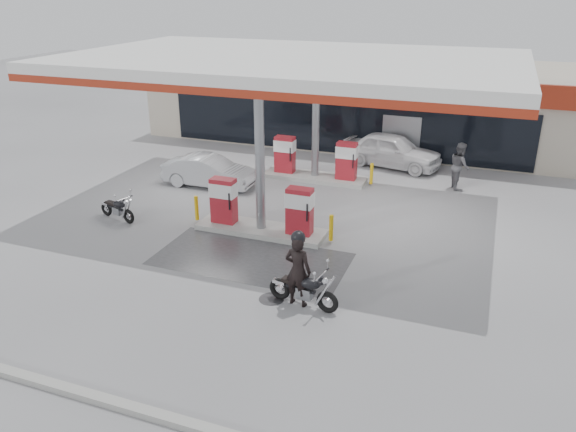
{
  "coord_description": "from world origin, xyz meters",
  "views": [
    {
      "loc": [
        7.05,
        -14.25,
        8.02
      ],
      "look_at": [
        1.37,
        0.98,
        1.2
      ],
      "focal_mm": 35.0,
      "sensor_mm": 36.0,
      "label": 1
    }
  ],
  "objects_px": {
    "hatchback_silver": "(209,171)",
    "parked_car_left": "(218,122)",
    "main_motorcycle": "(304,290)",
    "pump_island_far": "(315,164)",
    "pump_island_near": "(261,213)",
    "attendant": "(460,166)",
    "biker_main": "(298,271)",
    "sedan_white": "(392,150)",
    "parked_motorcycle": "(118,209)"
  },
  "relations": [
    {
      "from": "attendant",
      "to": "parked_car_left",
      "type": "xyz_separation_m",
      "value": [
        -13.74,
        5.0,
        -0.41
      ]
    },
    {
      "from": "pump_island_far",
      "to": "attendant",
      "type": "relative_size",
      "value": 2.63
    },
    {
      "from": "biker_main",
      "to": "attendant",
      "type": "xyz_separation_m",
      "value": [
        3.21,
        10.98,
        -0.03
      ]
    },
    {
      "from": "parked_car_left",
      "to": "sedan_white",
      "type": "bearing_deg",
      "value": -127.15
    },
    {
      "from": "sedan_white",
      "to": "hatchback_silver",
      "type": "relative_size",
      "value": 1.16
    },
    {
      "from": "parked_motorcycle",
      "to": "hatchback_silver",
      "type": "xyz_separation_m",
      "value": [
        1.39,
        4.41,
        0.24
      ]
    },
    {
      "from": "pump_island_near",
      "to": "parked_car_left",
      "type": "distance_m",
      "value": 14.3
    },
    {
      "from": "hatchback_silver",
      "to": "sedan_white",
      "type": "bearing_deg",
      "value": -52.01
    },
    {
      "from": "biker_main",
      "to": "parked_car_left",
      "type": "bearing_deg",
      "value": -51.14
    },
    {
      "from": "main_motorcycle",
      "to": "hatchback_silver",
      "type": "bearing_deg",
      "value": 140.32
    },
    {
      "from": "pump_island_near",
      "to": "sedan_white",
      "type": "height_order",
      "value": "pump_island_near"
    },
    {
      "from": "pump_island_near",
      "to": "biker_main",
      "type": "bearing_deg",
      "value": -55.34
    },
    {
      "from": "parked_car_left",
      "to": "pump_island_far",
      "type": "bearing_deg",
      "value": -148.91
    },
    {
      "from": "attendant",
      "to": "main_motorcycle",
      "type": "bearing_deg",
      "value": 144.71
    },
    {
      "from": "main_motorcycle",
      "to": "sedan_white",
      "type": "relative_size",
      "value": 0.45
    },
    {
      "from": "biker_main",
      "to": "main_motorcycle",
      "type": "bearing_deg",
      "value": 178.31
    },
    {
      "from": "pump_island_far",
      "to": "parked_car_left",
      "type": "xyz_separation_m",
      "value": [
        -7.78,
        6.0,
        -0.14
      ]
    },
    {
      "from": "parked_motorcycle",
      "to": "sedan_white",
      "type": "distance_m",
      "value": 12.7
    },
    {
      "from": "main_motorcycle",
      "to": "parked_motorcycle",
      "type": "bearing_deg",
      "value": 167.11
    },
    {
      "from": "pump_island_far",
      "to": "sedan_white",
      "type": "distance_m",
      "value": 4.09
    },
    {
      "from": "sedan_white",
      "to": "attendant",
      "type": "xyz_separation_m",
      "value": [
        3.18,
        -2.0,
        0.2
      ]
    },
    {
      "from": "main_motorcycle",
      "to": "sedan_white",
      "type": "distance_m",
      "value": 13.0
    },
    {
      "from": "sedan_white",
      "to": "parked_car_left",
      "type": "bearing_deg",
      "value": 85.77
    },
    {
      "from": "biker_main",
      "to": "attendant",
      "type": "relative_size",
      "value": 1.03
    },
    {
      "from": "biker_main",
      "to": "sedan_white",
      "type": "relative_size",
      "value": 0.44
    },
    {
      "from": "parked_motorcycle",
      "to": "biker_main",
      "type": "bearing_deg",
      "value": -6.21
    },
    {
      "from": "pump_island_near",
      "to": "biker_main",
      "type": "distance_m",
      "value": 4.85
    },
    {
      "from": "pump_island_near",
      "to": "parked_motorcycle",
      "type": "bearing_deg",
      "value": -171.33
    },
    {
      "from": "hatchback_silver",
      "to": "biker_main",
      "type": "bearing_deg",
      "value": -139.67
    },
    {
      "from": "parked_car_left",
      "to": "attendant",
      "type": "bearing_deg",
      "value": -131.27
    },
    {
      "from": "pump_island_near",
      "to": "parked_car_left",
      "type": "xyz_separation_m",
      "value": [
        -7.78,
        12.0,
        -0.14
      ]
    },
    {
      "from": "biker_main",
      "to": "parked_car_left",
      "type": "relative_size",
      "value": 0.52
    },
    {
      "from": "biker_main",
      "to": "parked_motorcycle",
      "type": "relative_size",
      "value": 1.15
    },
    {
      "from": "main_motorcycle",
      "to": "parked_car_left",
      "type": "relative_size",
      "value": 0.52
    },
    {
      "from": "pump_island_near",
      "to": "main_motorcycle",
      "type": "bearing_deg",
      "value": -53.66
    },
    {
      "from": "sedan_white",
      "to": "parked_motorcycle",
      "type": "bearing_deg",
      "value": 152.19
    },
    {
      "from": "biker_main",
      "to": "parked_motorcycle",
      "type": "bearing_deg",
      "value": -16.05
    },
    {
      "from": "hatchback_silver",
      "to": "parked_car_left",
      "type": "relative_size",
      "value": 1.0
    },
    {
      "from": "attendant",
      "to": "hatchback_silver",
      "type": "bearing_deg",
      "value": 89.05
    },
    {
      "from": "pump_island_near",
      "to": "pump_island_far",
      "type": "height_order",
      "value": "same"
    },
    {
      "from": "parked_motorcycle",
      "to": "hatchback_silver",
      "type": "height_order",
      "value": "hatchback_silver"
    },
    {
      "from": "pump_island_near",
      "to": "attendant",
      "type": "relative_size",
      "value": 2.63
    },
    {
      "from": "pump_island_near",
      "to": "main_motorcycle",
      "type": "relative_size",
      "value": 2.51
    },
    {
      "from": "pump_island_far",
      "to": "parked_motorcycle",
      "type": "bearing_deg",
      "value": -127.86
    },
    {
      "from": "pump_island_far",
      "to": "parked_car_left",
      "type": "relative_size",
      "value": 1.31
    },
    {
      "from": "main_motorcycle",
      "to": "sedan_white",
      "type": "height_order",
      "value": "sedan_white"
    },
    {
      "from": "pump_island_far",
      "to": "hatchback_silver",
      "type": "xyz_separation_m",
      "value": [
        -3.9,
        -2.4,
        -0.06
      ]
    },
    {
      "from": "main_motorcycle",
      "to": "parked_car_left",
      "type": "height_order",
      "value": "parked_car_left"
    },
    {
      "from": "main_motorcycle",
      "to": "hatchback_silver",
      "type": "relative_size",
      "value": 0.52
    },
    {
      "from": "hatchback_silver",
      "to": "parked_car_left",
      "type": "height_order",
      "value": "hatchback_silver"
    }
  ]
}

